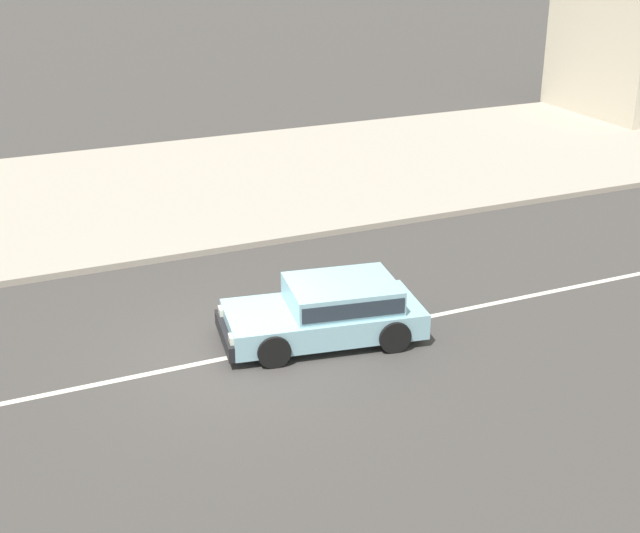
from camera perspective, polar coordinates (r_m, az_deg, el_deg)
ground_plane at (r=16.17m, az=-5.11°, el=-5.68°), size 160.00×160.00×0.00m
lane_centre_stripe at (r=16.17m, az=-5.11°, el=-5.67°), size 50.40×0.14×0.01m
kerb_strip at (r=25.04m, az=-12.65°, el=4.42°), size 68.00×10.00×0.15m
hatchback_pale_blue_2 at (r=16.47m, az=0.63°, el=-2.75°), size 3.92×2.26×1.10m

